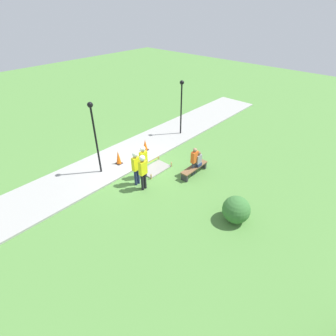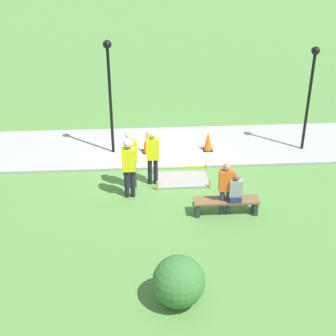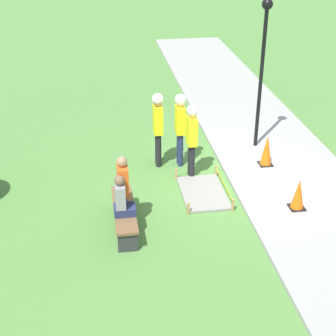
% 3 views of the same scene
% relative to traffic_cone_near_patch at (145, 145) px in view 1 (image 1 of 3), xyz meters
% --- Properties ---
extents(ground_plane, '(60.00, 60.00, 0.00)m').
position_rel_traffic_cone_near_patch_xyz_m(ground_plane, '(1.77, 1.14, -0.45)').
color(ground_plane, '#51843D').
extents(sidewalk, '(28.00, 3.11, 0.10)m').
position_rel_traffic_cone_near_patch_xyz_m(sidewalk, '(1.77, -0.41, -0.40)').
color(sidewalk, '#9E9E99').
rests_on(sidewalk, ground_plane).
extents(wet_concrete_patch, '(1.69, 1.06, 0.29)m').
position_rel_traffic_cone_near_patch_xyz_m(wet_concrete_patch, '(1.07, 1.89, -0.42)').
color(wet_concrete_patch, gray).
rests_on(wet_concrete_patch, ground_plane).
extents(traffic_cone_near_patch, '(0.34, 0.34, 0.71)m').
position_rel_traffic_cone_near_patch_xyz_m(traffic_cone_near_patch, '(0.00, 0.00, 0.00)').
color(traffic_cone_near_patch, black).
rests_on(traffic_cone_near_patch, sidewalk).
extents(traffic_cone_far_patch, '(0.34, 0.34, 0.82)m').
position_rel_traffic_cone_near_patch_xyz_m(traffic_cone_far_patch, '(2.14, 0.02, 0.05)').
color(traffic_cone_far_patch, black).
rests_on(traffic_cone_far_patch, sidewalk).
extents(park_bench, '(1.87, 0.44, 0.47)m').
position_rel_traffic_cone_near_patch_xyz_m(park_bench, '(-0.03, 3.82, -0.11)').
color(park_bench, '#2D2D33').
rests_on(park_bench, ground_plane).
extents(person_seated_on_bench, '(0.36, 0.44, 0.89)m').
position_rel_traffic_cone_near_patch_xyz_m(person_seated_on_bench, '(-0.25, 3.87, 0.37)').
color(person_seated_on_bench, navy).
rests_on(person_seated_on_bench, park_bench).
extents(worker_supervisor, '(0.40, 0.28, 1.93)m').
position_rel_traffic_cone_near_patch_xyz_m(worker_supervisor, '(2.68, 2.18, 0.73)').
color(worker_supervisor, navy).
rests_on(worker_supervisor, ground_plane).
extents(worker_assistant, '(0.40, 0.28, 1.96)m').
position_rel_traffic_cone_near_patch_xyz_m(worker_assistant, '(2.73, 2.74, 0.75)').
color(worker_assistant, black).
rests_on(worker_assistant, ground_plane).
extents(worker_trainee, '(0.40, 0.27, 1.89)m').
position_rel_traffic_cone_near_patch_xyz_m(worker_trainee, '(2.01, 2.01, 0.70)').
color(worker_trainee, black).
rests_on(worker_trainee, ground_plane).
extents(bystander_in_orange_shirt, '(0.40, 0.22, 1.64)m').
position_rel_traffic_cone_near_patch_xyz_m(bystander_in_orange_shirt, '(0.01, 3.82, 0.47)').
color(bystander_in_orange_shirt, '#383D47').
rests_on(bystander_in_orange_shirt, ground_plane).
extents(lamppost_near, '(0.28, 0.28, 3.94)m').
position_rel_traffic_cone_near_patch_xyz_m(lamppost_near, '(3.32, -0.07, 2.23)').
color(lamppost_near, black).
rests_on(lamppost_near, sidewalk).
extents(lamppost_far, '(0.28, 0.28, 3.66)m').
position_rel_traffic_cone_near_patch_xyz_m(lamppost_far, '(-3.35, 0.09, 2.07)').
color(lamppost_far, black).
rests_on(lamppost_far, sidewalk).
extents(shrub_rounded_near, '(1.20, 1.20, 1.20)m').
position_rel_traffic_cone_near_patch_xyz_m(shrub_rounded_near, '(1.62, 7.29, 0.15)').
color(shrub_rounded_near, '#387033').
rests_on(shrub_rounded_near, ground_plane).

